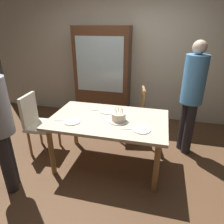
{
  "coord_description": "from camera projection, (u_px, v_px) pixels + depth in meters",
  "views": [
    {
      "loc": [
        0.65,
        -2.39,
        1.93
      ],
      "look_at": [
        0.05,
        0.0,
        0.85
      ],
      "focal_mm": 32.36,
      "sensor_mm": 36.0,
      "label": 1
    }
  ],
  "objects": [
    {
      "name": "fork_near_celebrant",
      "position": [
        61.0,
        121.0,
        2.68
      ],
      "size": [
        0.18,
        0.06,
        0.01
      ],
      "primitive_type": "cube",
      "rotation": [
        0.0,
        0.0,
        0.23
      ],
      "color": "silver",
      "rests_on": "dining_table"
    },
    {
      "name": "birthday_cake",
      "position": [
        119.0,
        117.0,
        2.65
      ],
      "size": [
        0.28,
        0.28,
        0.18
      ],
      "color": "silver",
      "rests_on": "dining_table"
    },
    {
      "name": "chair_spindle_back",
      "position": [
        132.0,
        115.0,
        3.54
      ],
      "size": [
        0.51,
        0.51,
        0.95
      ],
      "color": "#9E7042",
      "rests_on": "ground"
    },
    {
      "name": "plate_near_celebrant",
      "position": [
        72.0,
        122.0,
        2.64
      ],
      "size": [
        0.22,
        0.22,
        0.01
      ],
      "primitive_type": "cylinder",
      "color": "white",
      "rests_on": "dining_table"
    },
    {
      "name": "fork_far_side",
      "position": [
        97.0,
        111.0,
        2.99
      ],
      "size": [
        0.18,
        0.03,
        0.01
      ],
      "primitive_type": "cube",
      "rotation": [
        0.0,
        0.0,
        0.06
      ],
      "color": "silver",
      "rests_on": "dining_table"
    },
    {
      "name": "back_wall",
      "position": [
        131.0,
        57.0,
        4.17
      ],
      "size": [
        6.4,
        0.1,
        2.6
      ],
      "primitive_type": "cube",
      "color": "beige",
      "rests_on": "ground"
    },
    {
      "name": "dining_table",
      "position": [
        108.0,
        124.0,
        2.78
      ],
      "size": [
        1.58,
        0.98,
        0.75
      ],
      "color": "beige",
      "rests_on": "ground"
    },
    {
      "name": "china_cabinet",
      "position": [
        103.0,
        75.0,
        4.16
      ],
      "size": [
        1.1,
        0.45,
        1.9
      ],
      "color": "#56331E",
      "rests_on": "ground"
    },
    {
      "name": "person_guest",
      "position": [
        192.0,
        93.0,
        2.97
      ],
      "size": [
        0.32,
        0.32,
        1.74
      ],
      "color": "#262328",
      "rests_on": "ground"
    },
    {
      "name": "plate_near_guest",
      "position": [
        142.0,
        130.0,
        2.44
      ],
      "size": [
        0.22,
        0.22,
        0.01
      ],
      "primitive_type": "cylinder",
      "color": "white",
      "rests_on": "dining_table"
    },
    {
      "name": "plate_far_side",
      "position": [
        107.0,
        111.0,
        2.96
      ],
      "size": [
        0.22,
        0.22,
        0.01
      ],
      "primitive_type": "cylinder",
      "color": "white",
      "rests_on": "dining_table"
    },
    {
      "name": "chair_upholstered",
      "position": [
        37.0,
        121.0,
        3.16
      ],
      "size": [
        0.47,
        0.47,
        0.95
      ],
      "color": "beige",
      "rests_on": "ground"
    },
    {
      "name": "ground",
      "position": [
        109.0,
        163.0,
        3.05
      ],
      "size": [
        6.4,
        6.4,
        0.0
      ],
      "primitive_type": "plane",
      "color": "brown"
    },
    {
      "name": "fork_near_guest",
      "position": [
        128.0,
        129.0,
        2.46
      ],
      "size": [
        0.18,
        0.05,
        0.01
      ],
      "primitive_type": "cube",
      "rotation": [
        0.0,
        0.0,
        0.19
      ],
      "color": "silver",
      "rests_on": "dining_table"
    }
  ]
}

